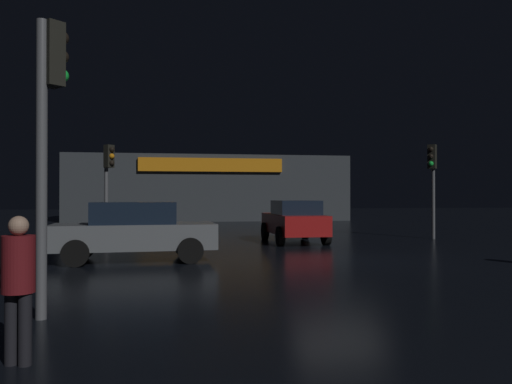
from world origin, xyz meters
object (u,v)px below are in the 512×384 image
(traffic_signal_opposite, at_px, (108,174))
(car_near, at_px, (294,221))
(traffic_signal_cross_left, at_px, (432,171))
(traffic_signal_cross_right, at_px, (48,113))
(store_building, at_px, (208,188))
(car_far, at_px, (134,231))
(pedestrian, at_px, (18,279))

(traffic_signal_opposite, distance_m, car_near, 7.39)
(traffic_signal_cross_left, height_order, traffic_signal_cross_right, traffic_signal_cross_right)
(store_building, bearing_deg, traffic_signal_cross_right, -97.77)
(car_near, bearing_deg, car_far, -138.85)
(store_building, relative_size, traffic_signal_cross_right, 4.69)
(store_building, xyz_separation_m, traffic_signal_opposite, (-5.02, -19.17, 0.25))
(car_near, relative_size, car_far, 0.96)
(car_near, bearing_deg, pedestrian, -114.35)
(pedestrian, bearing_deg, traffic_signal_cross_left, 49.33)
(car_near, bearing_deg, traffic_signal_cross_left, 6.01)
(store_building, distance_m, traffic_signal_opposite, 19.82)
(car_far, relative_size, pedestrian, 2.85)
(traffic_signal_opposite, distance_m, pedestrian, 14.63)
(car_near, distance_m, pedestrian, 14.98)
(store_building, relative_size, traffic_signal_opposite, 5.44)
(car_far, xyz_separation_m, pedestrian, (-0.51, -8.70, 0.07))
(car_far, bearing_deg, traffic_signal_cross_right, -96.34)
(store_building, distance_m, pedestrian, 33.95)
(traffic_signal_opposite, xyz_separation_m, car_far, (1.45, -5.80, -1.81))
(car_near, relative_size, pedestrian, 2.73)
(car_near, height_order, pedestrian, car_near)
(store_building, bearing_deg, traffic_signal_cross_left, -67.06)
(traffic_signal_opposite, bearing_deg, store_building, 75.32)
(store_building, distance_m, traffic_signal_cross_right, 31.82)
(traffic_signal_opposite, distance_m, car_far, 6.25)
(store_building, xyz_separation_m, car_far, (-3.57, -24.97, -1.55))
(car_far, bearing_deg, pedestrian, -93.35)
(traffic_signal_opposite, distance_m, traffic_signal_cross_right, 12.38)
(traffic_signal_opposite, relative_size, traffic_signal_cross_right, 0.86)
(traffic_signal_cross_left, relative_size, pedestrian, 2.51)
(car_near, bearing_deg, traffic_signal_opposite, 173.21)
(store_building, height_order, traffic_signal_cross_left, store_building)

